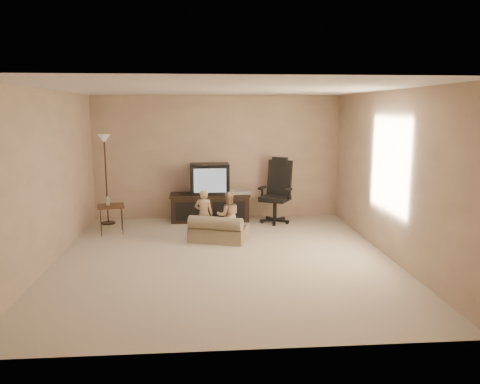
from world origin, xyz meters
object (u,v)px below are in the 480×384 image
object	(u,v)px
floor_lamp	(105,159)
child_sofa	(218,231)
toddler_left	(204,214)
toddler_right	(228,215)
office_chair	(276,199)
tv_stand	(210,197)
side_table	(111,206)

from	to	relation	value
floor_lamp	child_sofa	distance (m)	2.78
toddler_left	toddler_right	world-z (taller)	toddler_left
office_chair	floor_lamp	xyz separation A→B (m)	(-3.32, 0.12, 0.81)
floor_lamp	toddler_left	size ratio (longest dim) A/B	2.00
floor_lamp	child_sofa	bearing A→B (deg)	-34.37
child_sofa	toddler_left	world-z (taller)	toddler_left
toddler_left	child_sofa	bearing A→B (deg)	148.16
tv_stand	child_sofa	bearing A→B (deg)	-87.27
tv_stand	floor_lamp	size ratio (longest dim) A/B	0.93
office_chair	side_table	distance (m)	3.17
tv_stand	floor_lamp	bearing A→B (deg)	-177.02
office_chair	toddler_left	distance (m)	1.83
child_sofa	toddler_left	distance (m)	0.39
toddler_left	tv_stand	bearing A→B (deg)	-86.65
toddler_left	side_table	bearing A→B (deg)	-8.37
side_table	toddler_left	distance (m)	1.75
side_table	office_chair	bearing A→B (deg)	10.98
tv_stand	side_table	bearing A→B (deg)	-155.50
office_chair	toddler_left	size ratio (longest dim) A/B	1.48
tv_stand	toddler_left	bearing A→B (deg)	-96.38
side_table	child_sofa	size ratio (longest dim) A/B	0.66
office_chair	toddler_right	bearing A→B (deg)	-101.78
side_table	floor_lamp	world-z (taller)	floor_lamp
tv_stand	child_sofa	size ratio (longest dim) A/B	1.54
tv_stand	toddler_right	distance (m)	1.43
office_chair	toddler_right	xyz separation A→B (m)	(-1.02, -1.15, -0.05)
toddler_right	child_sofa	bearing A→B (deg)	39.91
child_sofa	toddler_left	xyz separation A→B (m)	(-0.23, 0.20, 0.25)
side_table	toddler_right	xyz separation A→B (m)	(2.10, -0.54, -0.08)
toddler_left	toddler_right	bearing A→B (deg)	-174.32
side_table	floor_lamp	size ratio (longest dim) A/B	0.40
tv_stand	side_table	world-z (taller)	tv_stand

